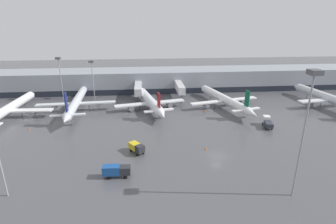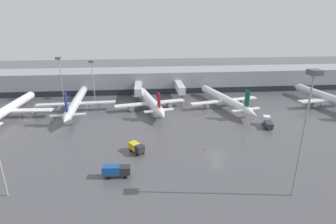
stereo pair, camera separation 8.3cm
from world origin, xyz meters
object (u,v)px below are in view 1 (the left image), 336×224
(parked_jet_2, at_px, (329,98))
(service_truck_2, at_px, (116,170))
(parked_jet_1, at_px, (224,99))
(service_truck_0, at_px, (137,147))
(traffic_cone_2, at_px, (29,129))
(parked_jet_3, at_px, (150,102))
(traffic_cone_1, at_px, (205,111))
(apron_light_mast_3, at_px, (309,103))
(traffic_cone_3, at_px, (206,148))
(parked_jet_0, at_px, (76,102))
(apron_light_mast_1, at_px, (92,68))
(parked_jet_4, at_px, (8,109))
(apron_light_mast_2, at_px, (59,66))
(service_truck_1, at_px, (267,122))

(parked_jet_2, distance_m, service_truck_2, 81.09)
(parked_jet_1, bearing_deg, service_truck_0, 122.42)
(traffic_cone_2, bearing_deg, service_truck_0, -27.67)
(parked_jet_3, bearing_deg, traffic_cone_1, -116.24)
(apron_light_mast_3, bearing_deg, service_truck_0, 146.35)
(service_truck_2, height_order, apron_light_mast_3, apron_light_mast_3)
(traffic_cone_2, distance_m, traffic_cone_3, 49.97)
(parked_jet_0, distance_m, apron_light_mast_3, 71.94)
(traffic_cone_2, xyz_separation_m, apron_light_mast_1, (13.30, 29.98, 11.96))
(traffic_cone_2, bearing_deg, parked_jet_1, 14.40)
(parked_jet_0, height_order, parked_jet_4, parked_jet_0)
(traffic_cone_2, height_order, apron_light_mast_3, apron_light_mast_3)
(traffic_cone_3, bearing_deg, parked_jet_2, 28.70)
(parked_jet_0, bearing_deg, parked_jet_4, 99.36)
(service_truck_2, distance_m, traffic_cone_3, 22.77)
(parked_jet_2, relative_size, parked_jet_4, 1.01)
(parked_jet_3, height_order, parked_jet_4, parked_jet_3)
(traffic_cone_3, bearing_deg, parked_jet_1, 66.10)
(apron_light_mast_1, bearing_deg, parked_jet_0, -104.58)
(service_truck_2, xyz_separation_m, apron_light_mast_2, (-25.33, 55.63, 11.74))
(traffic_cone_2, relative_size, apron_light_mast_2, 0.04)
(parked_jet_0, bearing_deg, parked_jet_3, -93.81)
(service_truck_1, bearing_deg, apron_light_mast_2, 75.93)
(parked_jet_0, distance_m, parked_jet_3, 25.22)
(service_truck_0, relative_size, traffic_cone_1, 5.75)
(service_truck_0, height_order, service_truck_2, service_truck_2)
(service_truck_2, bearing_deg, apron_light_mast_3, -13.69)
(parked_jet_2, bearing_deg, service_truck_0, 106.14)
(parked_jet_0, distance_m, traffic_cone_2, 18.88)
(parked_jet_1, distance_m, parked_jet_3, 26.58)
(apron_light_mast_2, bearing_deg, parked_jet_4, -123.15)
(parked_jet_1, bearing_deg, parked_jet_3, 76.62)
(service_truck_1, xyz_separation_m, apron_light_mast_1, (-55.31, 33.52, 10.82))
(traffic_cone_1, bearing_deg, service_truck_2, -125.57)
(parked_jet_3, relative_size, traffic_cone_3, 46.02)
(parked_jet_1, relative_size, traffic_cone_2, 52.90)
(service_truck_0, relative_size, service_truck_1, 0.77)
(parked_jet_3, height_order, traffic_cone_1, parked_jet_3)
(service_truck_0, relative_size, traffic_cone_3, 6.29)
(parked_jet_0, xyz_separation_m, service_truck_0, (21.01, -32.04, -1.80))
(parked_jet_1, distance_m, parked_jet_4, 72.09)
(parked_jet_1, height_order, apron_light_mast_1, apron_light_mast_1)
(service_truck_1, height_order, apron_light_mast_1, apron_light_mast_1)
(parked_jet_0, bearing_deg, traffic_cone_1, -99.45)
(parked_jet_0, bearing_deg, apron_light_mast_3, -139.14)
(parked_jet_0, distance_m, parked_jet_1, 51.79)
(service_truck_1, height_order, traffic_cone_1, service_truck_1)
(apron_light_mast_2, bearing_deg, service_truck_0, -57.46)
(parked_jet_2, bearing_deg, service_truck_1, 111.04)
(service_truck_1, distance_m, apron_light_mast_1, 65.57)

